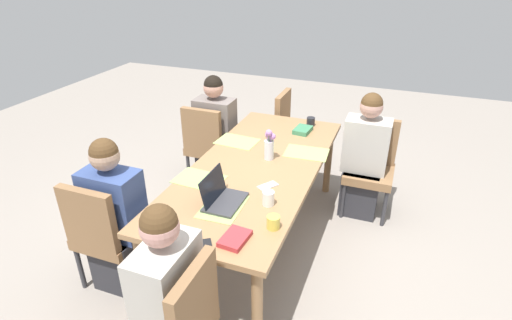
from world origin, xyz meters
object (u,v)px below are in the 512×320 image
(person_far_left_far, at_px, (117,223))
(coffee_mug_near_right, at_px, (268,198))
(phone_black, at_px, (199,244))
(chair_far_left_far, at_px, (104,231))
(flower_vase, at_px, (269,143))
(dining_table, at_px, (256,173))
(person_head_left_right_near, at_px, (171,308))
(book_red_cover, at_px, (235,238))
(phone_silver, at_px, (268,186))
(laptop_head_left_right_near, at_px, (222,197))
(coffee_mug_near_left, at_px, (273,222))
(chair_head_right_right_mid, at_px, (292,128))
(chair_far_left_mid, at_px, (208,142))
(coffee_mug_centre_left, at_px, (311,122))
(book_blue_cover, at_px, (303,130))
(person_near_left_near, at_px, (364,162))
(person_far_left_mid, at_px, (216,138))
(chair_near_left_near, at_px, (371,162))

(person_far_left_far, height_order, coffee_mug_near_right, person_far_left_far)
(person_far_left_far, xyz_separation_m, phone_black, (-0.24, -0.80, 0.23))
(chair_far_left_far, relative_size, flower_vase, 3.30)
(dining_table, height_order, phone_black, phone_black)
(chair_far_left_far, distance_m, person_head_left_right_near, 0.95)
(dining_table, height_order, book_red_cover, book_red_cover)
(dining_table, bearing_deg, phone_silver, -144.24)
(laptop_head_left_right_near, bearing_deg, coffee_mug_near_left, -108.91)
(chair_head_right_right_mid, distance_m, phone_black, 2.46)
(chair_far_left_mid, height_order, book_red_cover, chair_far_left_mid)
(phone_silver, bearing_deg, chair_far_left_far, -25.48)
(chair_far_left_far, xyz_separation_m, person_head_left_right_near, (-0.46, -0.83, 0.03))
(coffee_mug_centre_left, bearing_deg, book_blue_cover, 170.88)
(person_far_left_far, xyz_separation_m, phone_silver, (0.53, -0.96, 0.23))
(person_head_left_right_near, bearing_deg, laptop_head_left_right_near, 2.27)
(phone_silver, bearing_deg, flower_vase, -128.02)
(person_near_left_near, height_order, coffee_mug_centre_left, person_near_left_near)
(dining_table, bearing_deg, coffee_mug_near_right, -150.86)
(person_near_left_near, relative_size, laptop_head_left_right_near, 3.73)
(coffee_mug_near_left, distance_m, book_red_cover, 0.26)
(chair_far_left_far, distance_m, phone_black, 0.91)
(coffee_mug_centre_left, height_order, book_blue_cover, coffee_mug_centre_left)
(chair_far_left_far, distance_m, coffee_mug_near_left, 1.26)
(chair_head_right_right_mid, height_order, coffee_mug_near_left, chair_head_right_right_mid)
(dining_table, height_order, coffee_mug_near_right, coffee_mug_near_right)
(book_blue_cover, bearing_deg, chair_far_left_far, 154.38)
(person_far_left_mid, relative_size, coffee_mug_near_right, 11.90)
(book_red_cover, bearing_deg, book_blue_cover, 6.08)
(chair_far_left_mid, distance_m, person_head_left_right_near, 2.24)
(chair_far_left_mid, bearing_deg, person_far_left_mid, -38.76)
(person_head_left_right_near, relative_size, chair_head_right_right_mid, 1.33)
(person_head_left_right_near, bearing_deg, coffee_mug_centre_left, -5.00)
(laptop_head_left_right_near, xyz_separation_m, coffee_mug_near_left, (-0.14, -0.42, -0.00))
(dining_table, xyz_separation_m, person_head_left_right_near, (-1.34, -0.00, -0.15))
(person_near_left_near, relative_size, coffee_mug_centre_left, 14.51)
(person_near_left_near, bearing_deg, chair_near_left_near, -38.76)
(person_far_left_mid, xyz_separation_m, phone_black, (-1.86, -0.80, 0.23))
(person_head_left_right_near, xyz_separation_m, chair_head_right_right_mid, (2.75, 0.10, -0.03))
(phone_silver, bearing_deg, chair_head_right_right_mid, -135.98)
(chair_far_left_mid, bearing_deg, coffee_mug_near_right, -138.46)
(phone_black, height_order, phone_silver, same)
(phone_black, bearing_deg, chair_head_right_right_mid, -120.70)
(flower_vase, distance_m, coffee_mug_near_right, 0.68)
(person_near_left_near, bearing_deg, coffee_mug_centre_left, 73.55)
(dining_table, distance_m, book_red_cover, 0.96)
(person_head_left_right_near, xyz_separation_m, coffee_mug_centre_left, (2.31, -0.20, 0.26))
(person_far_left_far, distance_m, coffee_mug_near_left, 1.19)
(person_head_left_right_near, bearing_deg, phone_silver, -10.17)
(coffee_mug_near_left, distance_m, coffee_mug_near_right, 0.26)
(person_far_left_far, distance_m, book_red_cover, 1.02)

